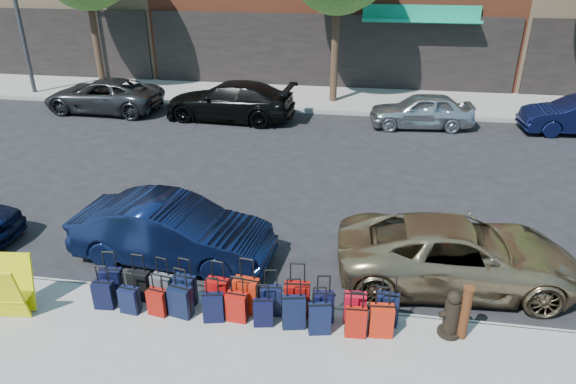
% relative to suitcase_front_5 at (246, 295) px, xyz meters
% --- Properties ---
extents(ground, '(120.00, 120.00, 0.00)m').
position_rel_suitcase_front_5_xyz_m(ground, '(-0.08, 4.81, -0.49)').
color(ground, black).
rests_on(ground, ground).
extents(sidewalk_near, '(60.00, 4.00, 0.15)m').
position_rel_suitcase_front_5_xyz_m(sidewalk_near, '(-0.08, -1.69, -0.41)').
color(sidewalk_near, gray).
rests_on(sidewalk_near, ground).
extents(sidewalk_far, '(60.00, 4.00, 0.15)m').
position_rel_suitcase_front_5_xyz_m(sidewalk_far, '(-0.08, 14.81, -0.41)').
color(sidewalk_far, gray).
rests_on(sidewalk_far, ground).
extents(curb_near, '(60.00, 0.08, 0.15)m').
position_rel_suitcase_front_5_xyz_m(curb_near, '(-0.08, 0.33, -0.41)').
color(curb_near, gray).
rests_on(curb_near, ground).
extents(curb_far, '(60.00, 0.08, 0.15)m').
position_rel_suitcase_front_5_xyz_m(curb_far, '(-0.08, 12.79, -0.41)').
color(curb_far, gray).
rests_on(curb_far, ground).
extents(suitcase_front_0, '(0.42, 0.26, 0.95)m').
position_rel_suitcase_front_5_xyz_m(suitcase_front_0, '(-2.58, 0.01, -0.04)').
color(suitcase_front_0, black).
rests_on(suitcase_front_0, sidewalk_near).
extents(suitcase_front_1, '(0.40, 0.24, 0.94)m').
position_rel_suitcase_front_5_xyz_m(suitcase_front_1, '(-2.04, 0.03, -0.04)').
color(suitcase_front_1, black).
rests_on(suitcase_front_1, sidewalk_near).
extents(suitcase_front_2, '(0.42, 0.29, 0.94)m').
position_rel_suitcase_front_5_xyz_m(suitcase_front_2, '(-1.57, -0.01, -0.04)').
color(suitcase_front_2, '#434248').
rests_on(suitcase_front_2, sidewalk_near).
extents(suitcase_front_3, '(0.42, 0.28, 0.95)m').
position_rel_suitcase_front_5_xyz_m(suitcase_front_3, '(-1.16, 0.02, -0.04)').
color(suitcase_front_3, black).
rests_on(suitcase_front_3, sidewalk_near).
extents(suitcase_front_4, '(0.42, 0.26, 0.96)m').
position_rel_suitcase_front_5_xyz_m(suitcase_front_4, '(-0.54, 0.02, -0.04)').
color(suitcase_front_4, '#960A09').
rests_on(suitcase_front_4, sidewalk_near).
extents(suitcase_front_5, '(0.47, 0.30, 1.07)m').
position_rel_suitcase_front_5_xyz_m(suitcase_front_5, '(0.00, 0.00, 0.00)').
color(suitcase_front_5, '#9F1D0A').
rests_on(suitcase_front_5, sidewalk_near).
extents(suitcase_front_6, '(0.40, 0.26, 0.90)m').
position_rel_suitcase_front_5_xyz_m(suitcase_front_6, '(0.45, -0.01, -0.05)').
color(suitcase_front_6, black).
rests_on(suitcase_front_6, sidewalk_near).
extents(suitcase_front_7, '(0.46, 0.28, 1.05)m').
position_rel_suitcase_front_5_xyz_m(suitcase_front_7, '(0.91, 0.03, -0.01)').
color(suitcase_front_7, maroon).
rests_on(suitcase_front_7, sidewalk_near).
extents(suitcase_front_8, '(0.40, 0.26, 0.90)m').
position_rel_suitcase_front_5_xyz_m(suitcase_front_8, '(1.39, -0.04, -0.05)').
color(suitcase_front_8, black).
rests_on(suitcase_front_8, sidewalk_near).
extents(suitcase_front_9, '(0.39, 0.22, 0.91)m').
position_rel_suitcase_front_5_xyz_m(suitcase_front_9, '(1.94, 0.03, -0.05)').
color(suitcase_front_9, '#A70A1B').
rests_on(suitcase_front_9, sidewalk_near).
extents(suitcase_front_10, '(0.42, 0.26, 0.96)m').
position_rel_suitcase_front_5_xyz_m(suitcase_front_10, '(2.48, 0.05, -0.04)').
color(suitcase_front_10, black).
rests_on(suitcase_front_10, sidewalk_near).
extents(suitcase_back_0, '(0.37, 0.23, 0.86)m').
position_rel_suitcase_front_5_xyz_m(suitcase_back_0, '(-2.58, -0.30, -0.07)').
color(suitcase_back_0, black).
rests_on(suitcase_back_0, sidewalk_near).
extents(suitcase_back_1, '(0.36, 0.23, 0.81)m').
position_rel_suitcase_front_5_xyz_m(suitcase_back_1, '(-2.07, -0.36, -0.08)').
color(suitcase_back_1, black).
rests_on(suitcase_back_1, sidewalk_near).
extents(suitcase_back_2, '(0.37, 0.25, 0.81)m').
position_rel_suitcase_front_5_xyz_m(suitcase_back_2, '(-1.55, -0.33, -0.08)').
color(suitcase_back_2, maroon).
rests_on(suitcase_back_2, sidewalk_near).
extents(suitcase_back_3, '(0.44, 0.31, 0.95)m').
position_rel_suitcase_front_5_xyz_m(suitcase_back_3, '(-1.13, -0.30, -0.04)').
color(suitcase_back_3, black).
rests_on(suitcase_back_3, sidewalk_near).
extents(suitcase_back_4, '(0.39, 0.28, 0.86)m').
position_rel_suitcase_front_5_xyz_m(suitcase_back_4, '(-0.52, -0.34, -0.07)').
color(suitcase_back_4, black).
rests_on(suitcase_back_4, sidewalk_near).
extents(suitcase_back_5, '(0.38, 0.24, 0.88)m').
position_rel_suitcase_front_5_xyz_m(suitcase_back_5, '(-0.11, -0.27, -0.06)').
color(suitcase_back_5, '#9D100A').
rests_on(suitcase_back_5, sidewalk_near).
extents(suitcase_back_6, '(0.37, 0.25, 0.81)m').
position_rel_suitcase_front_5_xyz_m(suitcase_back_6, '(0.37, -0.32, -0.08)').
color(suitcase_back_6, black).
rests_on(suitcase_back_6, sidewalk_near).
extents(suitcase_back_7, '(0.43, 0.30, 0.95)m').
position_rel_suitcase_front_5_xyz_m(suitcase_back_7, '(0.90, -0.29, -0.04)').
color(suitcase_back_7, black).
rests_on(suitcase_back_7, sidewalk_near).
extents(suitcase_back_8, '(0.41, 0.29, 0.89)m').
position_rel_suitcase_front_5_xyz_m(suitcase_back_8, '(1.35, -0.36, -0.06)').
color(suitcase_back_8, black).
rests_on(suitcase_back_8, sidewalk_near).
extents(suitcase_back_9, '(0.36, 0.22, 0.85)m').
position_rel_suitcase_front_5_xyz_m(suitcase_back_9, '(1.96, -0.34, -0.07)').
color(suitcase_back_9, '#A2130A').
rests_on(suitcase_back_9, sidewalk_near).
extents(suitcase_back_10, '(0.41, 0.26, 0.94)m').
position_rel_suitcase_front_5_xyz_m(suitcase_back_10, '(2.39, -0.26, -0.04)').
color(suitcase_back_10, '#B21F0B').
rests_on(suitcase_back_10, sidewalk_near).
extents(fire_hydrant, '(0.45, 0.39, 0.87)m').
position_rel_suitcase_front_5_xyz_m(fire_hydrant, '(3.55, -0.06, 0.06)').
color(fire_hydrant, black).
rests_on(fire_hydrant, sidewalk_near).
extents(bollard, '(0.19, 0.19, 1.01)m').
position_rel_suitcase_front_5_xyz_m(bollard, '(3.74, -0.10, 0.18)').
color(bollard, '#38190C').
rests_on(bollard, sidewalk_near).
extents(display_rack, '(0.68, 0.73, 1.09)m').
position_rel_suitcase_front_5_xyz_m(display_rack, '(-4.07, -0.73, 0.20)').
color(display_rack, '#D5D00B').
rests_on(display_rack, sidewalk_near).
extents(car_near_1, '(4.34, 1.83, 1.39)m').
position_rel_suitcase_front_5_xyz_m(car_near_1, '(-1.97, 1.61, 0.21)').
color(car_near_1, '#0C1739').
rests_on(car_near_1, ground).
extents(car_near_2, '(4.85, 2.47, 1.31)m').
position_rel_suitcase_front_5_xyz_m(car_near_2, '(3.87, 1.74, 0.17)').
color(car_near_2, '#907A58').
rests_on(car_near_2, ground).
extents(car_far_0, '(4.80, 2.34, 1.31)m').
position_rel_suitcase_front_5_xyz_m(car_far_0, '(-8.73, 11.76, 0.17)').
color(car_far_0, '#333335').
rests_on(car_far_0, ground).
extents(car_far_1, '(5.18, 2.41, 1.46)m').
position_rel_suitcase_front_5_xyz_m(car_far_1, '(-3.37, 11.53, 0.25)').
color(car_far_1, black).
rests_on(car_far_1, ground).
extents(car_far_2, '(3.89, 1.85, 1.28)m').
position_rel_suitcase_front_5_xyz_m(car_far_2, '(3.89, 11.68, 0.15)').
color(car_far_2, '#B8BBBF').
rests_on(car_far_2, ground).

